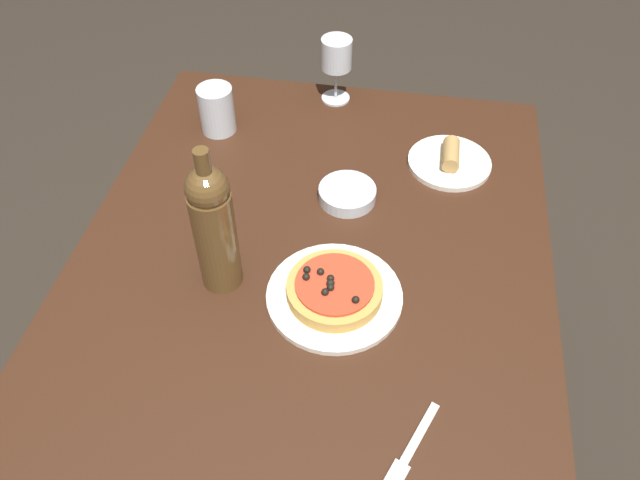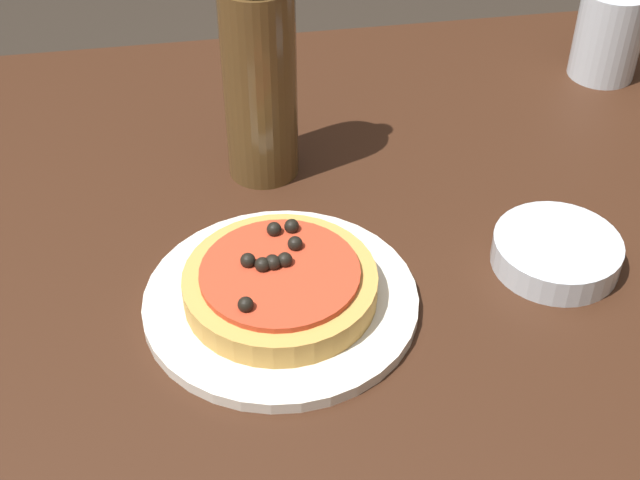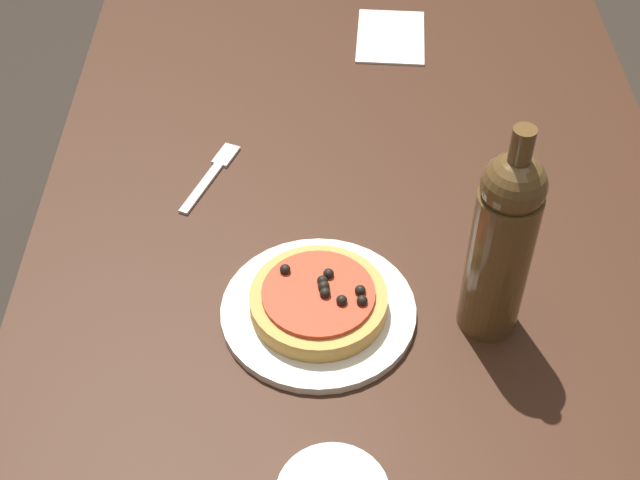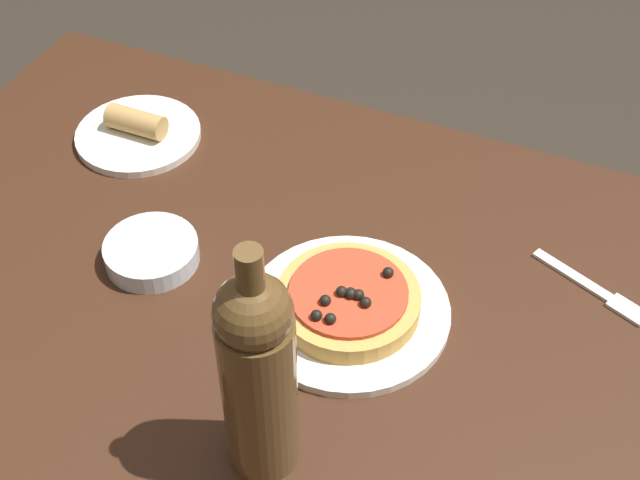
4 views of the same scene
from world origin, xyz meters
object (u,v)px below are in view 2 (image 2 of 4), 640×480
Objects in this scene: dining_table at (216,324)px; wine_bottle at (258,54)px; dinner_plate at (281,301)px; pizza at (280,283)px; water_cup at (609,34)px; side_bowl at (556,252)px.

wine_bottle is (0.07, 0.16, 0.22)m from dining_table.
dining_table is at bearing 135.02° from dinner_plate.
water_cup is at bearing 37.49° from pizza.
side_bowl is (0.26, -0.20, -0.13)m from wine_bottle.
dinner_plate is 0.27m from side_bowl.
wine_bottle reaches higher than side_bowl.
pizza is at bearing -92.60° from wine_bottle.
pizza is 0.57× the size of wine_bottle.
wine_bottle is at bearing 87.40° from pizza.
wine_bottle reaches higher than water_cup.
pizza is at bearing 107.58° from dinner_plate.
dining_table is at bearing -114.46° from wine_bottle.
dinner_plate is at bearing -142.47° from water_cup.
dinner_plate is 2.23× the size of water_cup.
dining_table is 4.85× the size of wine_bottle.
dinner_plate is 0.58m from water_cup.
dinner_plate is at bearing -44.98° from dining_table.
pizza is 0.27m from side_bowl.
dinner_plate is 1.43× the size of pizza.
water_cup reaches higher than pizza.
pizza is 0.24m from wine_bottle.
side_bowl is at bearing -37.76° from wine_bottle.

